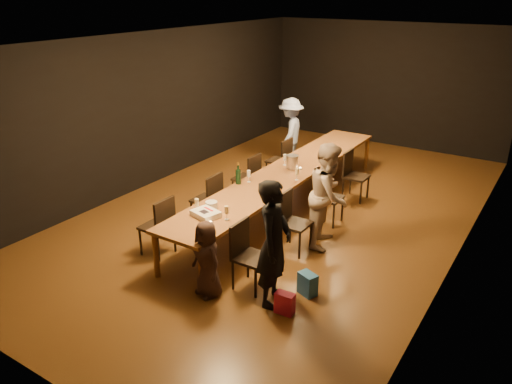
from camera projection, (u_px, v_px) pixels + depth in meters
The scene contains 30 objects.
ground at pixel (285, 211), 9.05m from camera, with size 10.00×10.00×0.00m, color #462411.
room_shell at pixel (288, 97), 8.26m from camera, with size 6.04×10.04×3.02m.
table at pixel (286, 174), 8.79m from camera, with size 0.90×6.00×0.75m.
chair_right_0 at pixel (252, 257), 6.59m from camera, with size 0.42×0.42×0.93m, color black, non-canonical shape.
chair_right_1 at pixel (295, 223), 7.52m from camera, with size 0.42×0.42×0.93m, color black, non-canonical shape.
chair_right_2 at pixel (329, 197), 8.45m from camera, with size 0.42×0.42×0.93m, color black, non-canonical shape.
chair_right_3 at pixel (356, 176), 9.38m from camera, with size 0.42×0.42×0.93m, color black, non-canonical shape.
chair_left_0 at pixel (156, 226), 7.44m from camera, with size 0.42×0.42×0.93m, color black, non-canonical shape.
chair_left_1 at pixel (206, 199), 8.37m from camera, with size 0.42×0.42×0.93m, color black, non-canonical shape.
chair_left_2 at pixel (246, 178), 9.30m from camera, with size 0.42×0.42×0.93m, color black, non-canonical shape.
chair_left_3 at pixel (279, 160), 10.23m from camera, with size 0.42×0.42×0.93m, color black, non-canonical shape.
woman_birthday at pixel (274, 243), 6.15m from camera, with size 0.61×0.40×1.67m, color black.
woman_tan at pixel (329, 195), 7.61m from camera, with size 0.80×0.62×1.64m, color #CBB098.
man_blue at pixel (290, 132), 11.06m from camera, with size 0.99×0.57×1.53m, color #90A4DF.
child at pixel (207, 259), 6.41m from camera, with size 0.51×0.33×1.05m, color #3A2620.
gift_bag_red at pixel (285, 303), 6.17m from camera, with size 0.24×0.13×0.29m, color #DC214F.
gift_bag_blue at pixel (307, 284), 6.55m from camera, with size 0.25×0.16×0.31m, color #2869B1.
birthday_cake at pixel (206, 214), 7.06m from camera, with size 0.43×0.38×0.09m.
plate_stack at pixel (211, 205), 7.33m from camera, with size 0.18×0.18×0.10m, color white.
champagne_bottle at pixel (238, 173), 8.17m from camera, with size 0.09×0.09×0.37m, color black, non-canonical shape.
ice_bucket at pixel (292, 162), 8.90m from camera, with size 0.22×0.22×0.24m, color silver.
wineglass_0 at pixel (197, 206), 7.17m from camera, with size 0.06×0.06×0.21m, color beige, non-canonical shape.
wineglass_1 at pixel (227, 213), 6.94m from camera, with size 0.06×0.06×0.21m, color beige, non-canonical shape.
wineglass_2 at pixel (249, 176), 8.27m from camera, with size 0.06×0.06×0.21m, color silver, non-canonical shape.
wineglass_3 at pixel (297, 174), 8.36m from camera, with size 0.06×0.06×0.21m, color beige, non-canonical shape.
wineglass_4 at pixel (285, 160), 9.06m from camera, with size 0.06×0.06×0.21m, color silver, non-canonical shape.
wineglass_5 at pixel (329, 150), 9.60m from camera, with size 0.06×0.06×0.21m, color silver, non-canonical shape.
tealight_near at pixel (211, 223), 6.85m from camera, with size 0.05×0.05×0.03m, color #B2B7B2.
tealight_mid at pixel (300, 169), 8.88m from camera, with size 0.05×0.05×0.03m, color #B2B7B2.
tealight_far at pixel (328, 152), 9.78m from camera, with size 0.05×0.05×0.03m, color #B2B7B2.
Camera 1 is at (4.02, -7.21, 3.78)m, focal length 35.00 mm.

